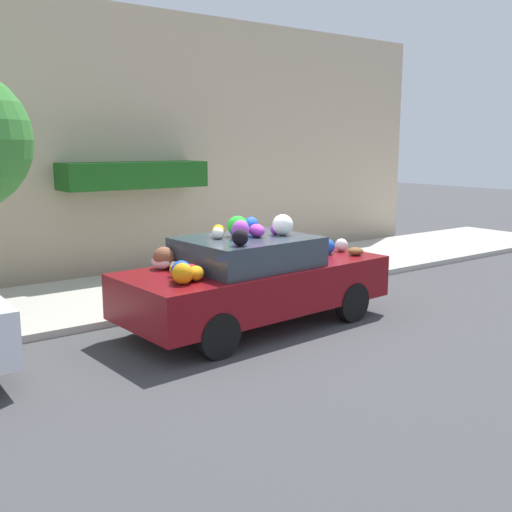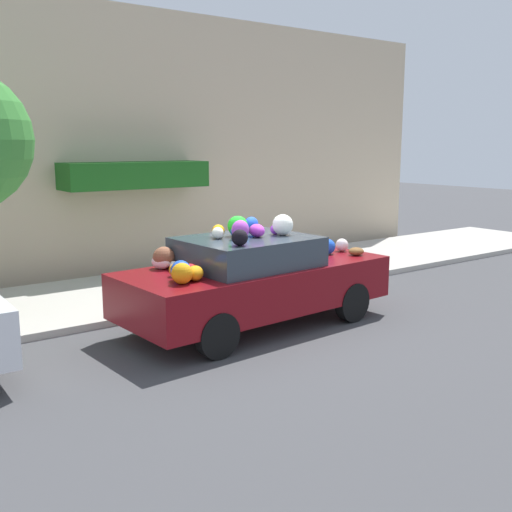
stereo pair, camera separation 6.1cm
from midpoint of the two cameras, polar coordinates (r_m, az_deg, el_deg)
The scene contains 5 objects.
ground_plane at distance 9.63m, azimuth -0.73°, elevation -6.40°, with size 60.00×60.00×0.00m, color #424244.
sidewalk_curb at distance 11.84m, azimuth -8.35°, elevation -2.98°, with size 24.00×3.20×0.12m.
building_facade at distance 13.53m, azimuth -13.15°, elevation 10.37°, with size 18.00×1.20×5.72m.
fire_hydrant at distance 10.56m, azimuth -6.85°, elevation -2.36°, with size 0.20×0.20×0.70m.
art_car at distance 9.29m, azimuth -0.40°, elevation -2.07°, with size 4.41×2.04×1.75m.
Camera 1 is at (-5.37, -7.49, 2.81)m, focal length 42.00 mm.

